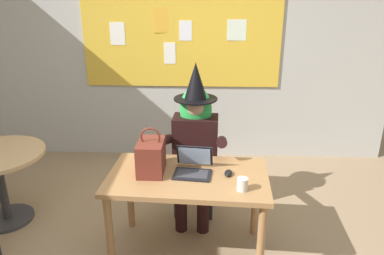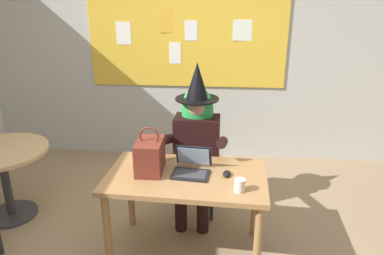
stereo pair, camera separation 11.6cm
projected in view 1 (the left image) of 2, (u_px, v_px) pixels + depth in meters
name	position (u px, v px, depth m)	size (l,w,h in m)	color
wall_back_bulletin	(182.00, 54.00, 4.50)	(5.21, 2.18, 2.66)	#B2B2AD
desk_main	(188.00, 186.00, 2.88)	(1.29, 0.79, 0.72)	#A37547
chair_at_desk	(196.00, 160.00, 3.59)	(0.45, 0.45, 0.91)	#4C1E19
person_costumed	(195.00, 136.00, 3.38)	(0.61, 0.67, 1.49)	black
laptop	(193.00, 167.00, 2.87)	(0.32, 0.31, 0.20)	black
computer_mouse	(228.00, 173.00, 2.84)	(0.06, 0.10, 0.03)	black
handbag	(151.00, 157.00, 2.85)	(0.20, 0.30, 0.38)	maroon
coffee_mug	(242.00, 184.00, 2.61)	(0.08, 0.08, 0.10)	silver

